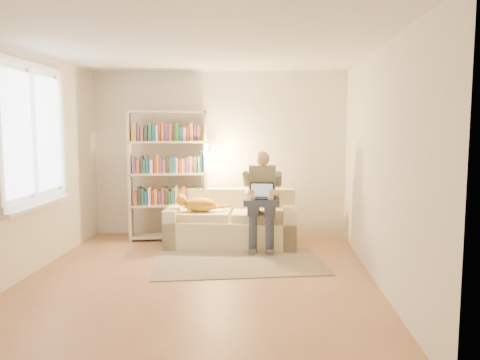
# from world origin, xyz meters

# --- Properties ---
(floor) EXTENTS (4.50, 4.50, 0.00)m
(floor) POSITION_xyz_m (0.00, 0.00, 0.00)
(floor) COLOR #9C6A47
(floor) RESTS_ON ground
(ceiling) EXTENTS (4.00, 4.50, 0.02)m
(ceiling) POSITION_xyz_m (0.00, 0.00, 2.60)
(ceiling) COLOR white
(ceiling) RESTS_ON wall_back
(wall_left) EXTENTS (0.02, 4.50, 2.60)m
(wall_left) POSITION_xyz_m (-2.00, 0.00, 1.30)
(wall_left) COLOR silver
(wall_left) RESTS_ON floor
(wall_right) EXTENTS (0.02, 4.50, 2.60)m
(wall_right) POSITION_xyz_m (2.00, 0.00, 1.30)
(wall_right) COLOR silver
(wall_right) RESTS_ON floor
(wall_back) EXTENTS (4.00, 0.02, 2.60)m
(wall_back) POSITION_xyz_m (0.00, 2.25, 1.30)
(wall_back) COLOR silver
(wall_back) RESTS_ON floor
(wall_front) EXTENTS (4.00, 0.02, 2.60)m
(wall_front) POSITION_xyz_m (0.00, -2.25, 1.30)
(wall_front) COLOR silver
(wall_front) RESTS_ON floor
(window) EXTENTS (0.12, 1.52, 1.69)m
(window) POSITION_xyz_m (-1.95, 0.20, 1.38)
(window) COLOR white
(window) RESTS_ON wall_left
(sofa) EXTENTS (1.88, 0.86, 0.80)m
(sofa) POSITION_xyz_m (0.26, 1.64, 0.29)
(sofa) COLOR beige
(sofa) RESTS_ON floor
(person) EXTENTS (0.39, 0.63, 1.39)m
(person) POSITION_xyz_m (0.70, 1.49, 0.78)
(person) COLOR slate
(person) RESTS_ON sofa
(cat) EXTENTS (0.71, 0.25, 0.26)m
(cat) POSITION_xyz_m (-0.20, 1.52, 0.62)
(cat) COLOR #FFAF31
(cat) RESTS_ON sofa
(blanket) EXTENTS (0.50, 0.41, 0.09)m
(blanket) POSITION_xyz_m (0.69, 1.35, 0.69)
(blanket) COLOR #2A364A
(blanket) RESTS_ON person
(laptop) EXTENTS (0.33, 0.29, 0.27)m
(laptop) POSITION_xyz_m (0.69, 1.36, 0.79)
(laptop) COLOR black
(laptop) RESTS_ON blanket
(bookshelf) EXTENTS (1.36, 0.52, 2.00)m
(bookshelf) POSITION_xyz_m (-0.74, 1.90, 1.10)
(bookshelf) COLOR beige
(bookshelf) RESTS_ON floor
(rug) EXTENTS (2.32, 1.61, 0.01)m
(rug) POSITION_xyz_m (0.42, 0.66, 0.01)
(rug) COLOR gray
(rug) RESTS_ON floor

